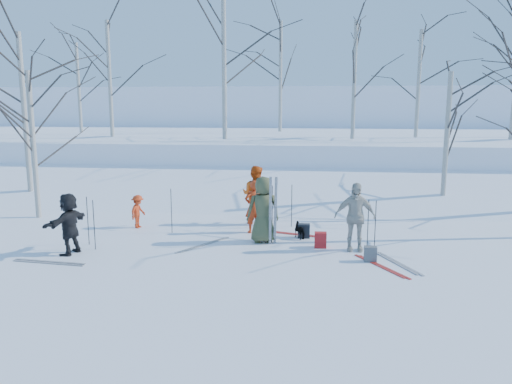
# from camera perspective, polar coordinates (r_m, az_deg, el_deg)

# --- Properties ---
(ground) EXTENTS (120.00, 120.00, 0.00)m
(ground) POSITION_cam_1_polar(r_m,az_deg,el_deg) (13.29, -0.74, -6.67)
(ground) COLOR white
(ground) RESTS_ON ground
(snow_ramp) EXTENTS (70.00, 9.49, 4.12)m
(snow_ramp) POSITION_cam_1_polar(r_m,az_deg,el_deg) (20.03, 1.79, -0.48)
(snow_ramp) COLOR white
(snow_ramp) RESTS_ON ground
(snow_plateau) EXTENTS (70.00, 18.00, 2.20)m
(snow_plateau) POSITION_cam_1_polar(r_m,az_deg,el_deg) (29.80, 3.40, 4.66)
(snow_plateau) COLOR white
(snow_plateau) RESTS_ON ground
(far_hill) EXTENTS (90.00, 30.00, 6.00)m
(far_hill) POSITION_cam_1_polar(r_m,az_deg,el_deg) (50.68, 4.74, 8.04)
(far_hill) COLOR white
(far_hill) RESTS_ON ground
(skier_olive_center) EXTENTS (1.03, 0.80, 1.86)m
(skier_olive_center) POSITION_cam_1_polar(r_m,az_deg,el_deg) (13.82, 0.82, -2.02)
(skier_olive_center) COLOR #3F4429
(skier_olive_center) RESTS_ON ground
(skier_red_north) EXTENTS (0.69, 0.62, 1.59)m
(skier_red_north) POSITION_cam_1_polar(r_m,az_deg,el_deg) (14.89, -0.26, -1.67)
(skier_red_north) COLOR #BC3111
(skier_red_north) RESTS_ON ground
(skier_redor_behind) EXTENTS (1.08, 0.95, 1.87)m
(skier_redor_behind) POSITION_cam_1_polar(r_m,az_deg,el_deg) (15.99, -0.07, -0.32)
(skier_redor_behind) COLOR #D44C10
(skier_redor_behind) RESTS_ON ground
(skier_red_seated) EXTENTS (0.53, 0.74, 1.04)m
(skier_red_seated) POSITION_cam_1_polar(r_m,az_deg,el_deg) (15.93, -13.34, -2.18)
(skier_red_seated) COLOR #BC3111
(skier_red_seated) RESTS_ON ground
(skier_cream_east) EXTENTS (1.08, 0.49, 1.82)m
(skier_cream_east) POSITION_cam_1_polar(r_m,az_deg,el_deg) (13.31, 11.23, -2.79)
(skier_cream_east) COLOR beige
(skier_cream_east) RESTS_ON ground
(skier_grey_west) EXTENTS (0.80, 1.55, 1.59)m
(skier_grey_west) POSITION_cam_1_polar(r_m,az_deg,el_deg) (13.65, -20.57, -3.41)
(skier_grey_west) COLOR black
(skier_grey_west) RESTS_ON ground
(dog) EXTENTS (0.52, 0.60, 0.47)m
(dog) POSITION_cam_1_polar(r_m,az_deg,el_deg) (14.44, 5.11, -4.37)
(dog) COLOR black
(dog) RESTS_ON ground
(upright_ski_left) EXTENTS (0.09, 0.16, 1.90)m
(upright_ski_left) POSITION_cam_1_polar(r_m,az_deg,el_deg) (13.55, 1.64, -2.19)
(upright_ski_left) COLOR silver
(upright_ski_left) RESTS_ON ground
(upright_ski_right) EXTENTS (0.12, 0.23, 1.89)m
(upright_ski_right) POSITION_cam_1_polar(r_m,az_deg,el_deg) (13.61, 2.24, -2.14)
(upright_ski_right) COLOR silver
(upright_ski_right) RESTS_ON ground
(ski_pair_a) EXTENTS (0.58, 1.94, 0.02)m
(ski_pair_a) POSITION_cam_1_polar(r_m,az_deg,el_deg) (13.29, -22.57, -7.43)
(ski_pair_a) COLOR silver
(ski_pair_a) RESTS_ON ground
(ski_pair_b) EXTENTS (1.26, 2.01, 0.02)m
(ski_pair_b) POSITION_cam_1_polar(r_m,az_deg,el_deg) (14.98, 3.29, -4.70)
(ski_pair_b) COLOR #AF2019
(ski_pair_b) RESTS_ON ground
(ski_pair_c) EXTENTS (1.85, 2.07, 0.02)m
(ski_pair_c) POSITION_cam_1_polar(r_m,az_deg,el_deg) (12.37, 14.09, -8.22)
(ski_pair_c) COLOR #AF2019
(ski_pair_c) RESTS_ON ground
(ski_pair_d) EXTENTS (1.61, 2.05, 0.02)m
(ski_pair_d) POSITION_cam_1_polar(r_m,az_deg,el_deg) (12.72, 15.82, -7.79)
(ski_pair_d) COLOR silver
(ski_pair_d) RESTS_ON ground
(ski_pair_e) EXTENTS (1.90, 2.08, 0.02)m
(ski_pair_e) POSITION_cam_1_polar(r_m,az_deg,el_deg) (13.81, -6.04, -6.02)
(ski_pair_e) COLOR silver
(ski_pair_e) RESTS_ON ground
(ski_pole_a) EXTENTS (0.02, 0.02, 1.34)m
(ski_pole_a) POSITION_cam_1_polar(r_m,az_deg,el_deg) (13.86, -18.01, -3.60)
(ski_pole_a) COLOR black
(ski_pole_a) RESTS_ON ground
(ski_pole_b) EXTENTS (0.02, 0.02, 1.34)m
(ski_pole_b) POSITION_cam_1_polar(r_m,az_deg,el_deg) (15.08, -9.64, -2.15)
(ski_pole_b) COLOR black
(ski_pole_b) RESTS_ON ground
(ski_pole_c) EXTENTS (0.02, 0.02, 1.34)m
(ski_pole_c) POSITION_cam_1_polar(r_m,az_deg,el_deg) (15.64, 4.10, -1.58)
(ski_pole_c) COLOR black
(ski_pole_c) RESTS_ON ground
(ski_pole_d) EXTENTS (0.02, 0.02, 1.34)m
(ski_pole_d) POSITION_cam_1_polar(r_m,az_deg,el_deg) (13.58, 12.68, -3.62)
(ski_pole_d) COLOR black
(ski_pole_d) RESTS_ON ground
(ski_pole_e) EXTENTS (0.02, 0.02, 1.34)m
(ski_pole_e) POSITION_cam_1_polar(r_m,az_deg,el_deg) (14.40, -18.67, -3.13)
(ski_pole_e) COLOR black
(ski_pole_e) RESTS_ON ground
(ski_pole_f) EXTENTS (0.02, 0.02, 1.34)m
(ski_pole_f) POSITION_cam_1_polar(r_m,az_deg,el_deg) (15.47, 1.87, -1.70)
(ski_pole_f) COLOR black
(ski_pole_f) RESTS_ON ground
(ski_pole_g) EXTENTS (0.02, 0.02, 1.34)m
(ski_pole_g) POSITION_cam_1_polar(r_m,az_deg,el_deg) (13.46, 13.47, -3.78)
(ski_pole_g) COLOR black
(ski_pole_g) RESTS_ON ground
(backpack_red) EXTENTS (0.32, 0.22, 0.42)m
(backpack_red) POSITION_cam_1_polar(r_m,az_deg,el_deg) (13.58, 7.38, -5.46)
(backpack_red) COLOR #AB1A1B
(backpack_red) RESTS_ON ground
(backpack_grey) EXTENTS (0.30, 0.20, 0.38)m
(backpack_grey) POSITION_cam_1_polar(r_m,az_deg,el_deg) (12.64, 12.94, -6.92)
(backpack_grey) COLOR #4F5256
(backpack_grey) RESTS_ON ground
(backpack_dark) EXTENTS (0.34, 0.24, 0.40)m
(backpack_dark) POSITION_cam_1_polar(r_m,az_deg,el_deg) (14.52, 5.50, -4.44)
(backpack_dark) COLOR black
(backpack_dark) RESTS_ON ground
(birch_plateau_a) EXTENTS (4.30, 4.30, 5.28)m
(birch_plateau_a) POSITION_cam_1_polar(r_m,az_deg,el_deg) (23.66, 11.16, 12.39)
(birch_plateau_a) COLOR silver
(birch_plateau_a) RESTS_ON snow_plateau
(birch_plateau_b) EXTENTS (4.02, 4.02, 4.88)m
(birch_plateau_b) POSITION_cam_1_polar(r_m,az_deg,el_deg) (29.85, -19.60, 11.11)
(birch_plateau_b) COLOR silver
(birch_plateau_b) RESTS_ON snow_plateau
(birch_plateau_d) EXTENTS (4.49, 4.49, 5.56)m
(birch_plateau_d) POSITION_cam_1_polar(r_m,az_deg,el_deg) (25.98, -16.39, 12.26)
(birch_plateau_d) COLOR silver
(birch_plateau_d) RESTS_ON snow_plateau
(birch_plateau_f) EXTENTS (5.46, 5.46, 6.95)m
(birch_plateau_f) POSITION_cam_1_polar(r_m,az_deg,el_deg) (23.15, -3.67, 14.67)
(birch_plateau_f) COLOR silver
(birch_plateau_f) RESTS_ON snow_plateau
(birch_plateau_g) EXTENTS (4.93, 4.93, 6.19)m
(birch_plateau_g) POSITION_cam_1_polar(r_m,az_deg,el_deg) (29.31, 2.81, 12.98)
(birch_plateau_g) COLOR silver
(birch_plateau_g) RESTS_ON snow_plateau
(birch_plateau_h) EXTENTS (4.12, 4.12, 5.03)m
(birch_plateau_h) POSITION_cam_1_polar(r_m,az_deg,el_deg) (25.48, 18.09, 11.63)
(birch_plateau_h) COLOR silver
(birch_plateau_h) RESTS_ON snow_plateau
(birch_edge_a) EXTENTS (4.02, 4.02, 4.89)m
(birch_edge_a) POSITION_cam_1_polar(r_m,az_deg,el_deg) (18.21, -24.10, 4.86)
(birch_edge_a) COLOR silver
(birch_edge_a) RESTS_ON ground
(birch_edge_d) EXTENTS (5.12, 5.12, 6.46)m
(birch_edge_d) POSITION_cam_1_polar(r_m,az_deg,el_deg) (21.26, -24.90, 7.57)
(birch_edge_d) COLOR silver
(birch_edge_d) RESTS_ON ground
(birch_edge_e) EXTENTS (4.05, 4.05, 4.94)m
(birch_edge_e) POSITION_cam_1_polar(r_m,az_deg,el_deg) (19.16, 20.93, 5.37)
(birch_edge_e) COLOR silver
(birch_edge_e) RESTS_ON ground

